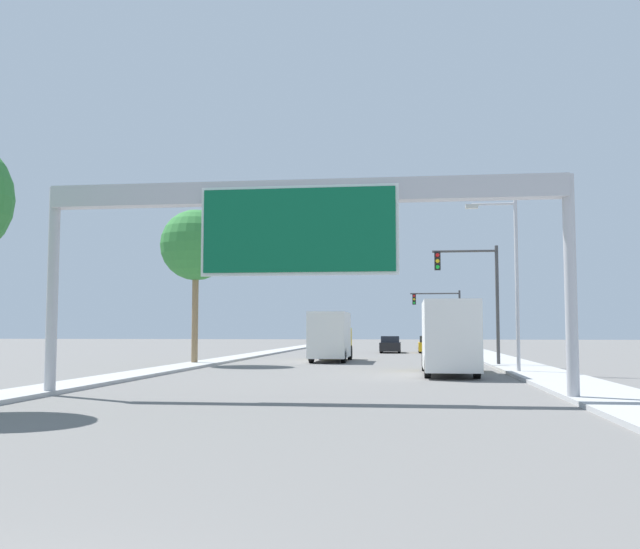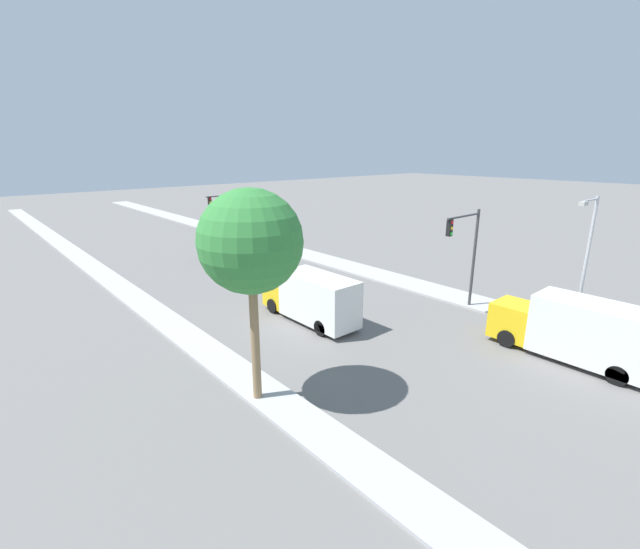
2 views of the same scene
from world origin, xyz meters
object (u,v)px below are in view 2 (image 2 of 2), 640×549
(palm_tree_background, at_px, (251,243))
(car_near_center, at_px, (249,247))
(traffic_light_mid_block, at_px, (233,209))
(traffic_light_near_intersection, at_px, (467,246))
(truck_box_primary, at_px, (579,331))
(car_mid_left, at_px, (221,253))
(street_lamp_right, at_px, (585,258))
(truck_box_secondary, at_px, (312,298))

(palm_tree_background, bearing_deg, car_near_center, 58.74)
(traffic_light_mid_block, xyz_separation_m, palm_tree_background, (-16.35, -30.04, 3.12))
(traffic_light_near_intersection, distance_m, palm_tree_background, 17.08)
(truck_box_primary, bearing_deg, palm_tree_background, 151.51)
(car_mid_left, height_order, street_lamp_right, street_lamp_right)
(truck_box_primary, relative_size, palm_tree_background, 0.87)
(palm_tree_background, bearing_deg, traffic_light_near_intersection, 0.13)
(traffic_light_near_intersection, bearing_deg, truck_box_primary, -105.06)
(car_mid_left, xyz_separation_m, truck_box_primary, (3.50, -31.87, 1.02))
(truck_box_secondary, bearing_deg, traffic_light_near_intersection, -30.28)
(truck_box_primary, height_order, traffic_light_near_intersection, traffic_light_near_intersection)
(traffic_light_mid_block, height_order, palm_tree_background, palm_tree_background)
(truck_box_primary, xyz_separation_m, traffic_light_near_intersection, (2.16, 8.03, 2.88))
(traffic_light_mid_block, bearing_deg, traffic_light_near_intersection, -88.99)
(car_near_center, xyz_separation_m, truck_box_primary, (-0.00, -32.23, 1.01))
(car_near_center, xyz_separation_m, street_lamp_right, (3.05, -31.03, 4.23))
(truck_box_secondary, relative_size, traffic_light_mid_block, 1.26)
(palm_tree_background, relative_size, street_lamp_right, 1.12)
(truck_box_secondary, relative_size, palm_tree_background, 0.80)
(car_mid_left, bearing_deg, palm_tree_background, -115.16)
(car_mid_left, height_order, truck_box_primary, truck_box_primary)
(palm_tree_background, bearing_deg, car_mid_left, 64.84)
(palm_tree_background, bearing_deg, street_lamp_right, -20.92)
(palm_tree_background, xyz_separation_m, street_lamp_right, (17.77, -6.79, -2.28))
(truck_box_primary, bearing_deg, car_near_center, 90.00)
(truck_box_primary, distance_m, traffic_light_mid_block, 38.14)
(traffic_light_near_intersection, xyz_separation_m, palm_tree_background, (-16.88, -0.04, 2.62))
(car_mid_left, relative_size, traffic_light_near_intersection, 0.67)
(truck_box_secondary, xyz_separation_m, traffic_light_near_intersection, (9.16, -5.35, 2.96))
(car_near_center, bearing_deg, traffic_light_near_intersection, -84.90)
(car_near_center, height_order, truck_box_primary, truck_box_primary)
(traffic_light_mid_block, xyz_separation_m, street_lamp_right, (1.42, -36.83, 0.84))
(car_near_center, relative_size, street_lamp_right, 0.56)
(car_near_center, distance_m, car_mid_left, 3.52)
(car_mid_left, bearing_deg, truck_box_secondary, -100.71)
(truck_box_secondary, distance_m, traffic_light_mid_block, 26.23)
(traffic_light_mid_block, bearing_deg, truck_box_secondary, -109.29)
(car_mid_left, relative_size, truck_box_primary, 0.58)
(truck_box_primary, xyz_separation_m, traffic_light_mid_block, (1.63, 38.03, 2.38))
(truck_box_secondary, distance_m, street_lamp_right, 16.13)
(traffic_light_mid_block, bearing_deg, palm_tree_background, -118.56)
(traffic_light_mid_block, bearing_deg, street_lamp_right, -87.79)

